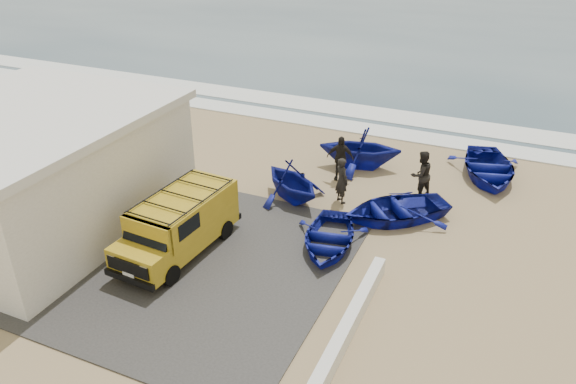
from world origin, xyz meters
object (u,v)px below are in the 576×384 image
(parapet, at_px, (351,322))
(fisherman_front, at_px, (342,180))
(van, at_px, (179,223))
(boat_mid_left, at_px, (292,181))
(building, at_px, (30,169))
(boat_near_left, at_px, (328,238))
(fisherman_back, at_px, (340,158))
(boat_near_right, at_px, (396,209))
(boat_far_right, at_px, (488,168))
(fisherman_middle, at_px, (421,175))
(boat_far_left, at_px, (360,147))

(parapet, relative_size, fisherman_front, 3.16)
(van, height_order, boat_mid_left, van)
(building, relative_size, parapet, 1.57)
(boat_near_left, bearing_deg, fisherman_front, 90.99)
(building, height_order, boat_mid_left, building)
(fisherman_front, relative_size, fisherman_back, 0.97)
(boat_near_right, xyz_separation_m, fisherman_front, (-2.32, 0.45, 0.53))
(boat_near_left, distance_m, boat_far_right, 9.10)
(boat_mid_left, distance_m, boat_far_right, 8.74)
(parapet, distance_m, fisherman_front, 7.53)
(building, relative_size, fisherman_middle, 4.70)
(building, height_order, parapet, building)
(van, distance_m, fisherman_front, 6.75)
(fisherman_front, distance_m, fisherman_back, 2.05)
(boat_mid_left, xyz_separation_m, fisherman_front, (1.87, 0.62, 0.11))
(fisherman_middle, bearing_deg, boat_far_left, -79.39)
(parapet, height_order, boat_far_right, boat_far_right)
(van, xyz_separation_m, fisherman_front, (3.84, 5.55, -0.17))
(boat_far_left, xyz_separation_m, fisherman_middle, (3.08, -1.76, 0.05))
(boat_near_left, xyz_separation_m, fisherman_front, (-0.68, 3.31, 0.58))
(van, bearing_deg, boat_far_left, 72.67)
(boat_far_right, bearing_deg, boat_far_left, 177.52)
(boat_mid_left, relative_size, fisherman_front, 1.67)
(fisherman_front, bearing_deg, fisherman_middle, -109.95)
(fisherman_front, bearing_deg, building, 70.37)
(parapet, bearing_deg, boat_far_right, 78.43)
(fisherman_back, bearing_deg, boat_mid_left, -124.34)
(boat_near_right, bearing_deg, boat_far_left, 174.00)
(boat_far_left, bearing_deg, boat_far_right, 90.34)
(boat_near_left, relative_size, boat_far_left, 1.00)
(parapet, height_order, boat_near_right, boat_near_right)
(boat_near_right, relative_size, boat_far_right, 0.93)
(boat_far_right, bearing_deg, boat_mid_left, -158.01)
(parapet, height_order, van, van)
(boat_mid_left, bearing_deg, fisherman_back, 8.87)
(van, height_order, boat_near_right, van)
(building, height_order, fisherman_middle, building)
(fisherman_middle, bearing_deg, van, -1.99)
(boat_near_left, height_order, fisherman_middle, fisherman_middle)
(boat_far_right, height_order, fisherman_front, fisherman_front)
(boat_near_right, bearing_deg, van, -90.50)
(boat_near_left, xyz_separation_m, fisherman_middle, (2.08, 4.98, 0.63))
(boat_near_right, bearing_deg, boat_near_left, -69.86)
(boat_near_left, distance_m, boat_mid_left, 3.75)
(building, bearing_deg, parapet, -4.58)
(van, height_order, fisherman_middle, van)
(fisherman_front, bearing_deg, boat_far_right, -98.80)
(fisherman_front, relative_size, fisherman_middle, 0.95)
(parapet, height_order, fisherman_back, fisherman_back)
(parapet, distance_m, boat_far_right, 11.88)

